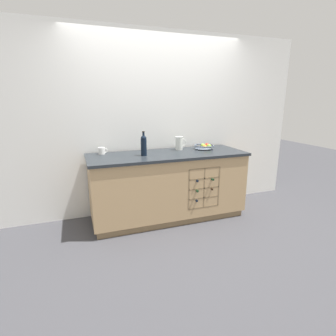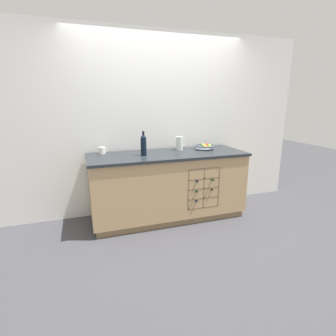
{
  "view_description": "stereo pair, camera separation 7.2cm",
  "coord_description": "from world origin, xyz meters",
  "px_view_note": "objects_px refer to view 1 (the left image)",
  "views": [
    {
      "loc": [
        -1.16,
        -3.24,
        1.62
      ],
      "look_at": [
        0.0,
        0.0,
        0.72
      ],
      "focal_mm": 28.0,
      "sensor_mm": 36.0,
      "label": 1
    },
    {
      "loc": [
        -1.1,
        -3.26,
        1.62
      ],
      "look_at": [
        0.0,
        0.0,
        0.72
      ],
      "focal_mm": 28.0,
      "sensor_mm": 36.0,
      "label": 2
    }
  ],
  "objects_px": {
    "fruit_bowl": "(204,146)",
    "ceramic_mug": "(102,151)",
    "white_pitcher": "(179,143)",
    "standing_wine_bottle": "(144,145)"
  },
  "relations": [
    {
      "from": "fruit_bowl",
      "to": "ceramic_mug",
      "type": "relative_size",
      "value": 2.35
    },
    {
      "from": "white_pitcher",
      "to": "ceramic_mug",
      "type": "relative_size",
      "value": 1.55
    },
    {
      "from": "ceramic_mug",
      "to": "standing_wine_bottle",
      "type": "relative_size",
      "value": 0.39
    },
    {
      "from": "fruit_bowl",
      "to": "ceramic_mug",
      "type": "height_order",
      "value": "ceramic_mug"
    },
    {
      "from": "ceramic_mug",
      "to": "standing_wine_bottle",
      "type": "height_order",
      "value": "standing_wine_bottle"
    },
    {
      "from": "fruit_bowl",
      "to": "white_pitcher",
      "type": "relative_size",
      "value": 1.51
    },
    {
      "from": "ceramic_mug",
      "to": "standing_wine_bottle",
      "type": "xyz_separation_m",
      "value": [
        0.5,
        -0.27,
        0.09
      ]
    },
    {
      "from": "white_pitcher",
      "to": "ceramic_mug",
      "type": "height_order",
      "value": "white_pitcher"
    },
    {
      "from": "white_pitcher",
      "to": "ceramic_mug",
      "type": "xyz_separation_m",
      "value": [
        -1.08,
        0.06,
        -0.05
      ]
    },
    {
      "from": "fruit_bowl",
      "to": "ceramic_mug",
      "type": "bearing_deg",
      "value": 174.73
    }
  ]
}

